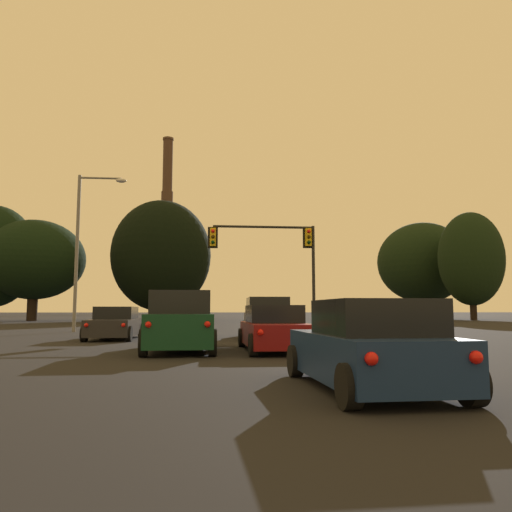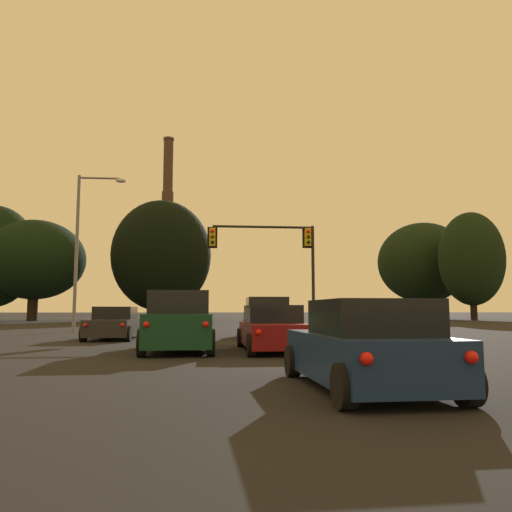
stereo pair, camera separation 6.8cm
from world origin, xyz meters
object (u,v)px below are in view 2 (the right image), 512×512
(street_lamp, at_px, (84,236))
(suv_right_lane_front, at_px, (266,318))
(sedan_right_lane_second, at_px, (273,329))
(suv_center_lane_second, at_px, (179,322))
(smokestack, at_px, (167,244))
(hatchback_right_lane_third, at_px, (365,348))
(sedan_left_lane_front, at_px, (115,324))
(traffic_light_overhead_right, at_px, (278,250))

(street_lamp, bearing_deg, suv_right_lane_front, -36.01)
(sedan_right_lane_second, distance_m, suv_right_lane_front, 7.30)
(suv_center_lane_second, bearing_deg, smokestack, 93.26)
(hatchback_right_lane_third, height_order, sedan_left_lane_front, hatchback_right_lane_third)
(hatchback_right_lane_third, relative_size, suv_right_lane_front, 0.84)
(suv_right_lane_front, distance_m, smokestack, 151.96)
(hatchback_right_lane_third, xyz_separation_m, smokestack, (-17.19, 164.25, 23.43))
(hatchback_right_lane_third, height_order, suv_right_lane_front, suv_right_lane_front)
(traffic_light_overhead_right, bearing_deg, street_lamp, 171.15)
(suv_center_lane_second, height_order, suv_right_lane_front, same)
(suv_right_lane_front, bearing_deg, street_lamp, 145.37)
(suv_right_lane_front, height_order, smokestack, smokestack)
(sedan_right_lane_second, xyz_separation_m, sedan_left_lane_front, (-6.17, 7.07, 0.00))
(suv_center_lane_second, height_order, sedan_right_lane_second, suv_center_lane_second)
(suv_right_lane_front, bearing_deg, traffic_light_overhead_right, 77.94)
(suv_center_lane_second, xyz_separation_m, hatchback_right_lane_third, (3.45, -8.05, -0.23))
(suv_center_lane_second, distance_m, traffic_light_overhead_right, 14.09)
(hatchback_right_lane_third, bearing_deg, suv_right_lane_front, 87.29)
(suv_center_lane_second, relative_size, smokestack, 0.08)
(sedan_right_lane_second, relative_size, sedan_left_lane_front, 1.00)
(street_lamp, height_order, smokestack, smokestack)
(suv_center_lane_second, relative_size, suv_right_lane_front, 1.00)
(traffic_light_overhead_right, distance_m, street_lamp, 11.66)
(smokestack, bearing_deg, sedan_right_lane_second, -83.91)
(suv_center_lane_second, distance_m, sedan_right_lane_second, 2.97)
(sedan_right_lane_second, bearing_deg, smokestack, 95.34)
(sedan_left_lane_front, relative_size, street_lamp, 0.50)
(sedan_right_lane_second, height_order, suv_right_lane_front, suv_right_lane_front)
(suv_center_lane_second, relative_size, sedan_left_lane_front, 1.05)
(street_lamp, distance_m, smokestack, 143.17)
(hatchback_right_lane_third, xyz_separation_m, sedan_left_lane_front, (-6.67, 14.87, 0.00))
(suv_center_lane_second, bearing_deg, hatchback_right_lane_third, -68.56)
(hatchback_right_lane_third, bearing_deg, smokestack, 93.78)
(suv_right_lane_front, bearing_deg, sedan_left_lane_front, -176.94)
(sedan_right_lane_second, xyz_separation_m, suv_right_lane_front, (0.63, 7.27, 0.23))
(suv_center_lane_second, relative_size, traffic_light_overhead_right, 0.78)
(suv_center_lane_second, distance_m, street_lamp, 16.53)
(hatchback_right_lane_third, height_order, street_lamp, street_lamp)
(hatchback_right_lane_third, relative_size, traffic_light_overhead_right, 0.65)
(sedan_left_lane_front, xyz_separation_m, traffic_light_overhead_right, (8.14, 5.79, 4.12))
(sedan_right_lane_second, bearing_deg, sedan_left_lane_front, 130.36)
(suv_right_lane_front, relative_size, street_lamp, 0.53)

